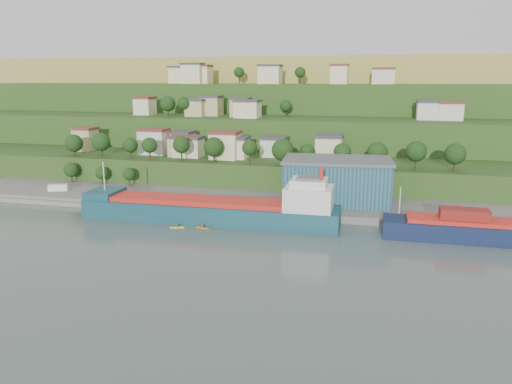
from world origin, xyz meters
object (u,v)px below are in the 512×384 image
(warehouse, at_px, (337,180))
(kayak_orange, at_px, (203,227))
(cargo_ship_near, at_px, (217,211))
(caravan, at_px, (58,189))

(warehouse, relative_size, kayak_orange, 8.78)
(warehouse, bearing_deg, kayak_orange, -142.04)
(cargo_ship_near, xyz_separation_m, caravan, (-59.15, 15.19, -0.25))
(cargo_ship_near, distance_m, warehouse, 37.33)
(cargo_ship_near, distance_m, caravan, 61.07)
(cargo_ship_near, distance_m, kayak_orange, 7.21)
(warehouse, height_order, kayak_orange, warehouse)
(warehouse, relative_size, caravan, 5.44)
(caravan, bearing_deg, warehouse, -17.18)
(warehouse, xyz_separation_m, kayak_orange, (-31.08, -28.79, -8.16))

